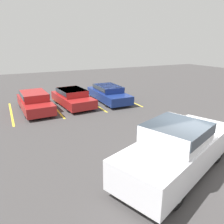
# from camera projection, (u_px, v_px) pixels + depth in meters

# --- Properties ---
(ground_plane) EXTENTS (60.00, 60.00, 0.00)m
(ground_plane) POSITION_uv_depth(u_px,v_px,m) (193.00, 167.00, 8.11)
(ground_plane) COLOR #423F3F
(stall_stripe_a) EXTENTS (0.12, 5.30, 0.01)m
(stall_stripe_a) POSITION_uv_depth(u_px,v_px,m) (11.00, 113.00, 14.24)
(stall_stripe_a) COLOR yellow
(stall_stripe_a) RESTS_ON ground_plane
(stall_stripe_b) EXTENTS (0.12, 5.30, 0.01)m
(stall_stripe_b) POSITION_uv_depth(u_px,v_px,m) (55.00, 108.00, 15.45)
(stall_stripe_b) COLOR yellow
(stall_stripe_b) RESTS_ON ground_plane
(stall_stripe_c) EXTENTS (0.12, 5.30, 0.01)m
(stall_stripe_c) POSITION_uv_depth(u_px,v_px,m) (92.00, 103.00, 16.67)
(stall_stripe_c) COLOR yellow
(stall_stripe_c) RESTS_ON ground_plane
(stall_stripe_d) EXTENTS (0.12, 5.30, 0.01)m
(stall_stripe_d) POSITION_uv_depth(u_px,v_px,m) (125.00, 99.00, 17.88)
(stall_stripe_d) COLOR yellow
(stall_stripe_d) RESTS_ON ground_plane
(pickup_truck) EXTENTS (5.88, 3.78, 1.88)m
(pickup_truck) POSITION_uv_depth(u_px,v_px,m) (179.00, 147.00, 7.60)
(pickup_truck) COLOR silver
(pickup_truck) RESTS_ON ground_plane
(parked_sedan_a) EXTENTS (1.92, 4.56, 1.28)m
(parked_sedan_a) POSITION_uv_depth(u_px,v_px,m) (35.00, 101.00, 14.59)
(parked_sedan_a) COLOR maroon
(parked_sedan_a) RESTS_ON ground_plane
(parked_sedan_b) EXTENTS (2.19, 4.50, 1.21)m
(parked_sedan_b) POSITION_uv_depth(u_px,v_px,m) (72.00, 97.00, 15.80)
(parked_sedan_b) COLOR maroon
(parked_sedan_b) RESTS_ON ground_plane
(parked_sedan_c) EXTENTS (1.86, 4.81, 1.22)m
(parked_sedan_c) POSITION_uv_depth(u_px,v_px,m) (108.00, 93.00, 17.01)
(parked_sedan_c) COLOR navy
(parked_sedan_c) RESTS_ON ground_plane
(wheel_stop_curb) EXTENTS (1.88, 0.20, 0.14)m
(wheel_stop_curb) POSITION_uv_depth(u_px,v_px,m) (67.00, 95.00, 18.82)
(wheel_stop_curb) COLOR #B7B2A8
(wheel_stop_curb) RESTS_ON ground_plane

